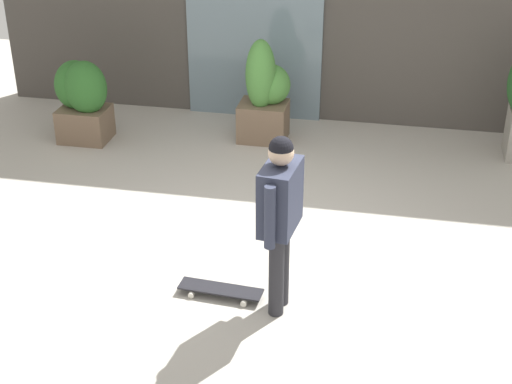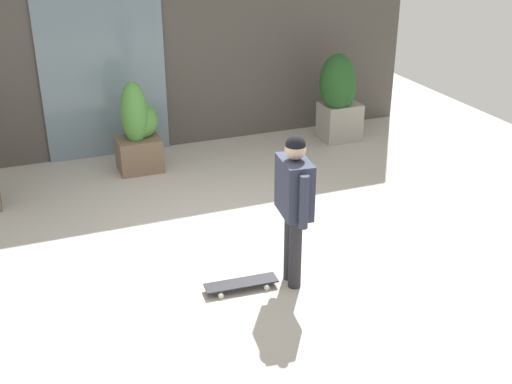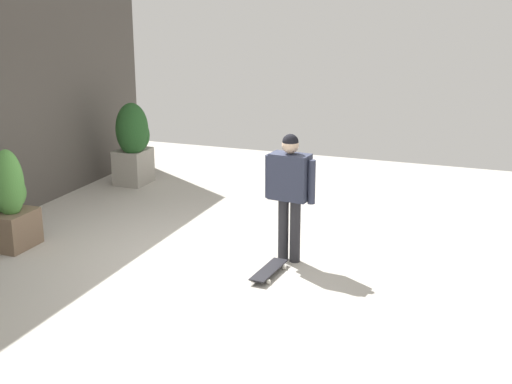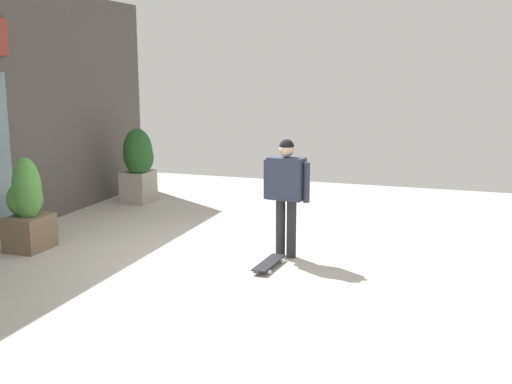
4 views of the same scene
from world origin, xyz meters
TOP-DOWN VIEW (x-y plane):
  - ground_plane at (0.00, 0.00)m, footprint 12.00×12.00m
  - skateboarder at (0.37, -1.00)m, footprint 0.31×0.66m
  - skateboard at (-0.16, -0.93)m, footprint 0.76×0.27m
  - planter_box_left at (2.79, 2.58)m, footprint 0.71×0.60m
  - planter_box_right at (-0.42, 2.56)m, footprint 0.63×0.60m

SIDE VIEW (x-z plane):
  - ground_plane at x=0.00m, z-range 0.00..0.00m
  - skateboard at x=-0.16m, z-range 0.02..0.10m
  - planter_box_right at x=-0.42m, z-range -0.04..1.27m
  - planter_box_left at x=2.79m, z-range 0.03..1.46m
  - skateboarder at x=0.37m, z-range 0.18..1.79m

